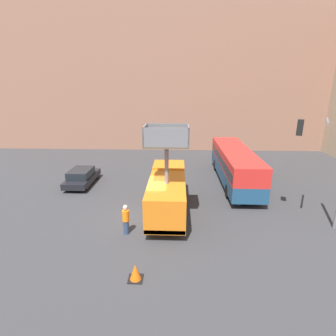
{
  "coord_description": "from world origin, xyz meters",
  "views": [
    {
      "loc": [
        1.94,
        -14.77,
        7.91
      ],
      "look_at": [
        1.28,
        1.98,
        2.7
      ],
      "focal_mm": 28.0,
      "sensor_mm": 36.0,
      "label": 1
    }
  ],
  "objects_px": {
    "road_worker_near_truck": "(126,220)",
    "traffic_cone_near_truck": "(135,272)",
    "traffic_light_pole": "(330,155)",
    "parked_car_curbside": "(82,177)",
    "road_worker_directing": "(239,193)",
    "utility_truck": "(167,189)",
    "city_bus": "(235,163)"
  },
  "relations": [
    {
      "from": "road_worker_directing",
      "to": "parked_car_curbside",
      "type": "bearing_deg",
      "value": -57.7
    },
    {
      "from": "city_bus",
      "to": "traffic_light_pole",
      "type": "distance_m",
      "value": 8.43
    },
    {
      "from": "road_worker_directing",
      "to": "road_worker_near_truck",
      "type": "bearing_deg",
      "value": -12.33
    },
    {
      "from": "road_worker_near_truck",
      "to": "traffic_cone_near_truck",
      "type": "relative_size",
      "value": 2.41
    },
    {
      "from": "traffic_cone_near_truck",
      "to": "parked_car_curbside",
      "type": "relative_size",
      "value": 0.17
    },
    {
      "from": "road_worker_near_truck",
      "to": "traffic_cone_near_truck",
      "type": "xyz_separation_m",
      "value": [
        1.09,
        -3.63,
        -0.53
      ]
    },
    {
      "from": "city_bus",
      "to": "road_worker_near_truck",
      "type": "distance_m",
      "value": 11.6
    },
    {
      "from": "traffic_light_pole",
      "to": "road_worker_directing",
      "type": "bearing_deg",
      "value": 148.1
    },
    {
      "from": "utility_truck",
      "to": "road_worker_directing",
      "type": "height_order",
      "value": "utility_truck"
    },
    {
      "from": "city_bus",
      "to": "parked_car_curbside",
      "type": "xyz_separation_m",
      "value": [
        -12.86,
        -1.14,
        -1.01
      ]
    },
    {
      "from": "traffic_light_pole",
      "to": "traffic_cone_near_truck",
      "type": "xyz_separation_m",
      "value": [
        -10.16,
        -5.1,
        -3.94
      ]
    },
    {
      "from": "road_worker_near_truck",
      "to": "parked_car_curbside",
      "type": "xyz_separation_m",
      "value": [
        -5.19,
        7.52,
        -0.16
      ]
    },
    {
      "from": "road_worker_directing",
      "to": "city_bus",
      "type": "bearing_deg",
      "value": -138.7
    },
    {
      "from": "traffic_light_pole",
      "to": "road_worker_near_truck",
      "type": "relative_size",
      "value": 3.68
    },
    {
      "from": "traffic_light_pole",
      "to": "road_worker_near_truck",
      "type": "height_order",
      "value": "traffic_light_pole"
    },
    {
      "from": "traffic_light_pole",
      "to": "road_worker_directing",
      "type": "xyz_separation_m",
      "value": [
        -4.13,
        2.57,
        -3.39
      ]
    },
    {
      "from": "road_worker_near_truck",
      "to": "city_bus",
      "type": "bearing_deg",
      "value": 50.23
    },
    {
      "from": "utility_truck",
      "to": "traffic_cone_near_truck",
      "type": "relative_size",
      "value": 10.18
    },
    {
      "from": "traffic_cone_near_truck",
      "to": "utility_truck",
      "type": "bearing_deg",
      "value": 80.42
    },
    {
      "from": "road_worker_directing",
      "to": "utility_truck",
      "type": "bearing_deg",
      "value": -28.6
    },
    {
      "from": "utility_truck",
      "to": "traffic_light_pole",
      "type": "height_order",
      "value": "traffic_light_pole"
    },
    {
      "from": "parked_car_curbside",
      "to": "utility_truck",
      "type": "bearing_deg",
      "value": -32.2
    },
    {
      "from": "traffic_light_pole",
      "to": "parked_car_curbside",
      "type": "relative_size",
      "value": 1.5
    },
    {
      "from": "traffic_cone_near_truck",
      "to": "traffic_light_pole",
      "type": "bearing_deg",
      "value": 26.68
    },
    {
      "from": "traffic_light_pole",
      "to": "city_bus",
      "type": "bearing_deg",
      "value": 116.47
    },
    {
      "from": "road_worker_near_truck",
      "to": "traffic_cone_near_truck",
      "type": "bearing_deg",
      "value": -71.52
    },
    {
      "from": "parked_car_curbside",
      "to": "road_worker_directing",
      "type": "bearing_deg",
      "value": -15.79
    },
    {
      "from": "road_worker_directing",
      "to": "traffic_cone_near_truck",
      "type": "relative_size",
      "value": 2.46
    },
    {
      "from": "city_bus",
      "to": "road_worker_directing",
      "type": "distance_m",
      "value": 4.73
    },
    {
      "from": "city_bus",
      "to": "parked_car_curbside",
      "type": "distance_m",
      "value": 12.95
    },
    {
      "from": "road_worker_directing",
      "to": "traffic_cone_near_truck",
      "type": "distance_m",
      "value": 9.78
    },
    {
      "from": "utility_truck",
      "to": "road_worker_near_truck",
      "type": "height_order",
      "value": "utility_truck"
    }
  ]
}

